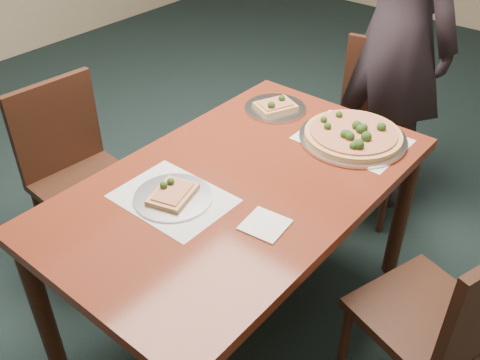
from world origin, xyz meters
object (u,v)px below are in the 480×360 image
Objects in this scene: diner at (398,32)px; dining_table at (240,199)px; chair_right at (448,319)px; chair_far at (372,119)px; slice_plate_far at (275,107)px; pizza_pan at (353,135)px; slice_plate_near at (173,195)px; chair_left at (76,168)px.

dining_table is at bearing 109.14° from diner.
chair_far is at bearing -123.70° from chair_right.
chair_far is 3.25× the size of slice_plate_far.
chair_right reaches higher than pizza_pan.
slice_plate_near is at bearing -106.56° from chair_far.
chair_far reaches higher than slice_plate_far.
slice_plate_near reaches higher than dining_table.
slice_plate_near is at bearing -115.20° from dining_table.
chair_left is at bearing -169.49° from dining_table.
chair_left is at bearing -64.17° from chair_right.
pizza_pan is at bearing -1.50° from slice_plate_far.
diner reaches higher than pizza_pan.
slice_plate_near is 1.00× the size of slice_plate_far.
slice_plate_far is (-0.12, 0.77, -0.00)m from slice_plate_near.
slice_plate_near is at bearing -53.30° from chair_right.
slice_plate_far is at bearing 178.50° from pizza_pan.
pizza_pan is 0.81m from slice_plate_near.
dining_table is 1.65× the size of chair_right.
chair_far is 1.54m from chair_left.
pizza_pan is at bearing -106.53° from chair_right.
dining_table is 0.28m from slice_plate_near.
pizza_pan is at bearing 68.99° from slice_plate_near.
chair_far reaches higher than pizza_pan.
chair_far is 0.68m from slice_plate_far.
slice_plate_far is at bearing -38.25° from chair_left.
diner is at bearing 79.99° from chair_far.
diner reaches higher than chair_right.
chair_far is 0.46m from diner.
pizza_pan is (0.21, -0.76, -0.17)m from diner.
chair_left reaches higher than pizza_pan.
chair_right is 2.04× the size of pizza_pan.
pizza_pan is at bearing 123.03° from diner.
chair_left is 1.69m from chair_right.
dining_table is at bearing -109.00° from pizza_pan.
chair_left is at bearing -135.65° from chair_far.
dining_table is at bearing -75.44° from chair_left.
slice_plate_far is at bearing 113.44° from dining_table.
diner is 0.80m from slice_plate_far.
dining_table is 1.65× the size of chair_left.
chair_far is at bearing -28.87° from chair_left.
chair_far is 1.34m from chair_right.
dining_table is at bearing -66.56° from slice_plate_far.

